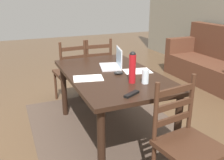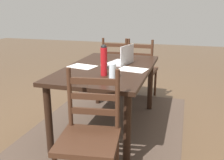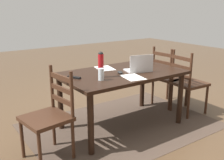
{
  "view_description": "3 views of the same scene",
  "coord_description": "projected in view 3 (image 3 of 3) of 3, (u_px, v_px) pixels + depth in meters",
  "views": [
    {
      "loc": [
        2.38,
        -1.0,
        1.56
      ],
      "look_at": [
        -0.07,
        0.03,
        0.64
      ],
      "focal_mm": 40.32,
      "sensor_mm": 36.0,
      "label": 1
    },
    {
      "loc": [
        2.65,
        0.82,
        1.41
      ],
      "look_at": [
        -0.13,
        0.0,
        0.55
      ],
      "focal_mm": 40.65,
      "sensor_mm": 36.0,
      "label": 2
    },
    {
      "loc": [
        1.98,
        2.62,
        1.57
      ],
      "look_at": [
        0.11,
        -0.06,
        0.64
      ],
      "focal_mm": 42.56,
      "sensor_mm": 36.0,
      "label": 3
    }
  ],
  "objects": [
    {
      "name": "chair_right_far",
      "position": [
        49.0,
        116.0,
        2.73
      ],
      "size": [
        0.5,
        0.5,
        0.95
      ],
      "color": "#3D2316",
      "rests_on": "ground"
    },
    {
      "name": "laptop",
      "position": [
        139.0,
        67.0,
        3.39
      ],
      "size": [
        0.36,
        0.29,
        0.23
      ],
      "color": "silver",
      "rests_on": "dining_table"
    },
    {
      "name": "area_rug",
      "position": [
        121.0,
        125.0,
        3.59
      ],
      "size": [
        2.42,
        1.72,
        0.01
      ],
      "primitive_type": "cube",
      "color": "#47382D",
      "rests_on": "ground"
    },
    {
      "name": "water_bottle",
      "position": [
        101.0,
        64.0,
        3.09
      ],
      "size": [
        0.07,
        0.07,
        0.31
      ],
      "color": "#A81419",
      "rests_on": "dining_table"
    },
    {
      "name": "chair_left_far",
      "position": [
        187.0,
        83.0,
        3.9
      ],
      "size": [
        0.46,
        0.46,
        0.95
      ],
      "color": "#3D2316",
      "rests_on": "ground"
    },
    {
      "name": "dining_table",
      "position": [
        122.0,
        79.0,
        3.41
      ],
      "size": [
        1.55,
        0.93,
        0.74
      ],
      "color": "black",
      "rests_on": "ground"
    },
    {
      "name": "paper_stack_left",
      "position": [
        133.0,
        77.0,
        3.13
      ],
      "size": [
        0.26,
        0.33,
        0.0
      ],
      "primitive_type": "cube",
      "rotation": [
        0.0,
        0.0,
        -0.17
      ],
      "color": "white",
      "rests_on": "dining_table"
    },
    {
      "name": "computer_mouse",
      "position": [
        120.0,
        72.0,
        3.3
      ],
      "size": [
        0.09,
        0.11,
        0.03
      ],
      "primitive_type": "ellipsoid",
      "rotation": [
        0.0,
        0.0,
        -0.28
      ],
      "color": "black",
      "rests_on": "dining_table"
    },
    {
      "name": "tv_remote",
      "position": [
        74.0,
        77.0,
        3.1
      ],
      "size": [
        0.12,
        0.17,
        0.02
      ],
      "primitive_type": "cube",
      "rotation": [
        0.0,
        0.0,
        0.48
      ],
      "color": "black",
      "rests_on": "dining_table"
    },
    {
      "name": "ground_plane",
      "position": [
        121.0,
        125.0,
        3.59
      ],
      "size": [
        14.0,
        14.0,
        0.0
      ],
      "primitive_type": "plane",
      "color": "brown"
    },
    {
      "name": "paper_stack_right",
      "position": [
        105.0,
        68.0,
        3.57
      ],
      "size": [
        0.27,
        0.33,
        0.0
      ],
      "primitive_type": "cube",
      "rotation": [
        0.0,
        0.0,
        -0.21
      ],
      "color": "white",
      "rests_on": "dining_table"
    },
    {
      "name": "chair_left_near",
      "position": [
        169.0,
        78.0,
        4.19
      ],
      "size": [
        0.47,
        0.47,
        0.95
      ],
      "color": "#3D2316",
      "rests_on": "ground"
    },
    {
      "name": "drinking_glass",
      "position": [
        101.0,
        74.0,
        3.0
      ],
      "size": [
        0.07,
        0.07,
        0.14
      ],
      "primitive_type": "cylinder",
      "color": "silver",
      "rests_on": "dining_table"
    }
  ]
}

